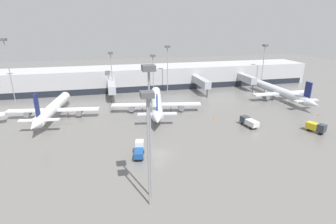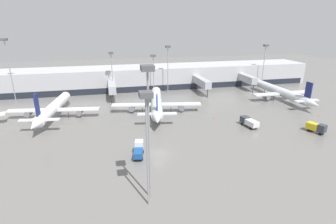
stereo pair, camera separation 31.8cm
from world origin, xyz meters
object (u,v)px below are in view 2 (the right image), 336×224
(parked_jet_1, at_px, (157,103))
(traffic_cone_2, at_px, (196,109))
(traffic_cone_4, at_px, (319,115))
(apron_light_mast_3, at_px, (168,56))
(parked_jet_2, at_px, (53,108))
(traffic_cone_1, at_px, (123,102))
(parked_jet_3, at_px, (282,92))
(apron_light_mast_1, at_px, (111,61))
(service_truck_2, at_px, (316,127))
(service_truck_0, at_px, (139,149))
(traffic_cone_0, at_px, (215,117))
(apron_light_mast_2, at_px, (148,99))
(apron_light_mast_7, at_px, (265,54))
(service_truck_1, at_px, (249,122))
(apron_light_mast_0, at_px, (146,118))
(apron_light_mast_4, at_px, (153,62))
(traffic_cone_3, at_px, (148,155))
(apron_light_mast_5, at_px, (7,54))

(parked_jet_1, bearing_deg, traffic_cone_2, -85.37)
(traffic_cone_4, distance_m, apron_light_mast_3, 55.48)
(parked_jet_2, bearing_deg, traffic_cone_1, -55.11)
(parked_jet_3, height_order, apron_light_mast_1, apron_light_mast_1)
(service_truck_2, relative_size, apron_light_mast_1, 0.29)
(apron_light_mast_3, bearing_deg, service_truck_0, -109.71)
(parked_jet_2, xyz_separation_m, traffic_cone_0, (45.98, -11.53, -2.64))
(traffic_cone_0, height_order, apron_light_mast_2, apron_light_mast_2)
(apron_light_mast_2, relative_size, apron_light_mast_3, 1.15)
(apron_light_mast_3, bearing_deg, apron_light_mast_1, -179.07)
(traffic_cone_0, bearing_deg, parked_jet_1, 146.97)
(parked_jet_1, distance_m, apron_light_mast_1, 27.54)
(apron_light_mast_2, distance_m, apron_light_mast_7, 89.38)
(service_truck_1, height_order, traffic_cone_1, service_truck_1)
(traffic_cone_0, relative_size, traffic_cone_1, 1.16)
(apron_light_mast_0, height_order, apron_light_mast_4, apron_light_mast_0)
(traffic_cone_1, distance_m, apron_light_mast_3, 25.67)
(parked_jet_3, bearing_deg, traffic_cone_1, 80.98)
(traffic_cone_2, relative_size, traffic_cone_4, 1.06)
(service_truck_2, xyz_separation_m, traffic_cone_4, (10.64, 10.69, -1.24))
(apron_light_mast_0, xyz_separation_m, apron_light_mast_1, (-3.02, 65.84, -0.95))
(traffic_cone_2, distance_m, apron_light_mast_0, 49.92)
(service_truck_2, distance_m, traffic_cone_4, 15.13)
(traffic_cone_1, distance_m, traffic_cone_4, 62.95)
(traffic_cone_4, height_order, apron_light_mast_2, apron_light_mast_2)
(parked_jet_2, xyz_separation_m, apron_light_mast_2, (21.55, -43.51, 13.48))
(traffic_cone_2, bearing_deg, parked_jet_2, 176.38)
(traffic_cone_2, xyz_separation_m, apron_light_mast_3, (-3.84, 23.77, 14.30))
(parked_jet_2, xyz_separation_m, traffic_cone_2, (43.31, -2.74, -2.70))
(parked_jet_2, xyz_separation_m, service_truck_2, (67.14, -27.15, -1.48))
(traffic_cone_0, xyz_separation_m, apron_light_mast_7, (36.21, 33.66, 13.93))
(traffic_cone_2, bearing_deg, traffic_cone_4, -21.70)
(parked_jet_3, bearing_deg, apron_light_mast_3, 62.93)
(parked_jet_1, xyz_separation_m, apron_light_mast_0, (-9.57, -43.64, 11.29))
(service_truck_1, height_order, traffic_cone_2, service_truck_1)
(parked_jet_3, bearing_deg, traffic_cone_0, 112.67)
(apron_light_mast_1, distance_m, apron_light_mast_4, 16.02)
(parked_jet_2, distance_m, apron_light_mast_7, 85.86)
(parked_jet_3, xyz_separation_m, service_truck_1, (-24.91, -21.30, -1.45))
(service_truck_1, distance_m, traffic_cone_3, 31.16)
(traffic_cone_1, height_order, apron_light_mast_7, apron_light_mast_7)
(traffic_cone_4, bearing_deg, apron_light_mast_7, 83.48)
(traffic_cone_3, relative_size, apron_light_mast_1, 0.04)
(apron_light_mast_1, relative_size, apron_light_mast_7, 0.92)
(traffic_cone_2, relative_size, apron_light_mast_4, 0.04)
(parked_jet_3, distance_m, apron_light_mast_1, 63.31)
(traffic_cone_0, relative_size, traffic_cone_4, 1.27)
(traffic_cone_4, distance_m, apron_light_mast_1, 71.58)
(apron_light_mast_5, height_order, apron_light_mast_7, apron_light_mast_5)
(service_truck_0, relative_size, traffic_cone_2, 8.29)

